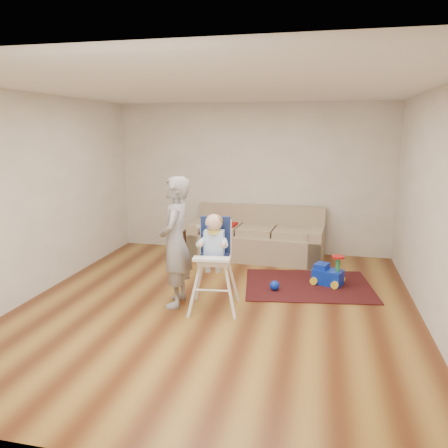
% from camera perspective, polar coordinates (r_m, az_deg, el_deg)
% --- Properties ---
extents(ground, '(5.50, 5.50, 0.00)m').
position_cam_1_polar(ground, '(5.71, -0.89, -10.70)').
color(ground, '#552911').
rests_on(ground, ground).
extents(room_envelope, '(5.04, 5.52, 2.72)m').
position_cam_1_polar(room_envelope, '(5.78, 0.27, 8.77)').
color(room_envelope, beige).
rests_on(room_envelope, ground).
extents(sofa, '(2.36, 1.10, 0.89)m').
position_cam_1_polar(sofa, '(7.69, 4.28, -1.18)').
color(sofa, tan).
rests_on(sofa, ground).
extents(side_table, '(0.49, 0.49, 0.49)m').
position_cam_1_polar(side_table, '(7.86, -3.14, -2.40)').
color(side_table, black).
rests_on(side_table, ground).
extents(area_rug, '(1.97, 1.60, 0.01)m').
position_cam_1_polar(area_rug, '(6.53, 10.93, -7.85)').
color(area_rug, black).
rests_on(area_rug, ground).
extents(ride_on_toy, '(0.49, 0.42, 0.45)m').
position_cam_1_polar(ride_on_toy, '(6.55, 13.45, -5.74)').
color(ride_on_toy, '#0C2EC6').
rests_on(ride_on_toy, area_rug).
extents(toy_ball, '(0.14, 0.14, 0.14)m').
position_cam_1_polar(toy_ball, '(6.23, 6.62, -7.98)').
color(toy_ball, '#0C2EC6').
rests_on(toy_ball, area_rug).
extents(high_chair, '(0.63, 0.63, 1.23)m').
position_cam_1_polar(high_chair, '(5.43, -1.31, -5.24)').
color(high_chair, white).
rests_on(high_chair, ground).
extents(adult, '(0.47, 0.65, 1.66)m').
position_cam_1_polar(adult, '(5.55, -6.38, -2.37)').
color(adult, '#9A9A9D').
rests_on(adult, ground).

